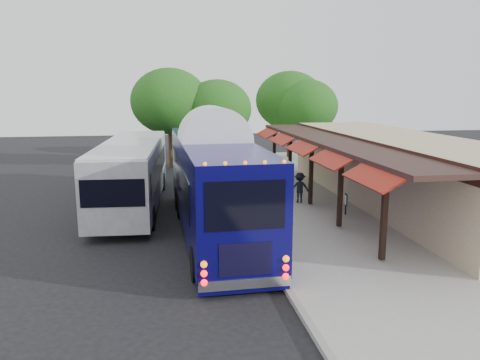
{
  "coord_description": "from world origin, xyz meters",
  "views": [
    {
      "loc": [
        -3.43,
        -18.19,
        5.93
      ],
      "look_at": [
        -0.02,
        2.81,
        1.8
      ],
      "focal_mm": 35.0,
      "sensor_mm": 36.0,
      "label": 1
    }
  ],
  "objects_px": {
    "ped_c": "(269,178)",
    "ped_a": "(265,197)",
    "ped_b": "(266,179)",
    "city_bus": "(132,171)",
    "ped_d": "(300,188)",
    "sign_board": "(346,201)",
    "coach_bus": "(214,180)"
  },
  "relations": [
    {
      "from": "ped_a",
      "to": "sign_board",
      "type": "bearing_deg",
      "value": 8.78
    },
    {
      "from": "coach_bus",
      "to": "ped_c",
      "type": "bearing_deg",
      "value": 57.66
    },
    {
      "from": "city_bus",
      "to": "ped_d",
      "type": "xyz_separation_m",
      "value": [
        8.5,
        -1.21,
        -0.91
      ]
    },
    {
      "from": "ped_d",
      "to": "sign_board",
      "type": "relative_size",
      "value": 1.59
    },
    {
      "from": "ped_a",
      "to": "sign_board",
      "type": "height_order",
      "value": "ped_a"
    },
    {
      "from": "city_bus",
      "to": "ped_c",
      "type": "relative_size",
      "value": 7.24
    },
    {
      "from": "coach_bus",
      "to": "city_bus",
      "type": "xyz_separation_m",
      "value": [
        -3.65,
        5.17,
        -0.4
      ]
    },
    {
      "from": "coach_bus",
      "to": "ped_a",
      "type": "distance_m",
      "value": 3.03
    },
    {
      "from": "coach_bus",
      "to": "sign_board",
      "type": "distance_m",
      "value": 6.59
    },
    {
      "from": "ped_c",
      "to": "ped_a",
      "type": "bearing_deg",
      "value": 47.39
    },
    {
      "from": "ped_c",
      "to": "city_bus",
      "type": "bearing_deg",
      "value": -18.66
    },
    {
      "from": "ped_a",
      "to": "ped_d",
      "type": "xyz_separation_m",
      "value": [
        2.4,
        2.55,
        -0.2
      ]
    },
    {
      "from": "coach_bus",
      "to": "ped_a",
      "type": "bearing_deg",
      "value": 28.3
    },
    {
      "from": "ped_c",
      "to": "sign_board",
      "type": "bearing_deg",
      "value": 89.0
    },
    {
      "from": "coach_bus",
      "to": "city_bus",
      "type": "distance_m",
      "value": 6.34
    },
    {
      "from": "coach_bus",
      "to": "ped_b",
      "type": "xyz_separation_m",
      "value": [
        3.46,
        5.79,
        -1.17
      ]
    },
    {
      "from": "ped_d",
      "to": "coach_bus",
      "type": "bearing_deg",
      "value": 46.7
    },
    {
      "from": "city_bus",
      "to": "ped_b",
      "type": "height_order",
      "value": "city_bus"
    },
    {
      "from": "city_bus",
      "to": "ped_c",
      "type": "xyz_separation_m",
      "value": [
        7.41,
        1.17,
        -0.83
      ]
    },
    {
      "from": "ped_d",
      "to": "ped_c",
      "type": "bearing_deg",
      "value": -58.07
    },
    {
      "from": "sign_board",
      "to": "ped_d",
      "type": "bearing_deg",
      "value": 127.91
    },
    {
      "from": "city_bus",
      "to": "ped_b",
      "type": "distance_m",
      "value": 7.17
    },
    {
      "from": "ped_c",
      "to": "sign_board",
      "type": "xyz_separation_m",
      "value": [
        2.54,
        -5.06,
        -0.2
      ]
    },
    {
      "from": "sign_board",
      "to": "coach_bus",
      "type": "bearing_deg",
      "value": -159.04
    },
    {
      "from": "ped_c",
      "to": "sign_board",
      "type": "height_order",
      "value": "ped_c"
    },
    {
      "from": "ped_a",
      "to": "ped_b",
      "type": "distance_m",
      "value": 4.5
    },
    {
      "from": "ped_b",
      "to": "ped_d",
      "type": "height_order",
      "value": "ped_b"
    },
    {
      "from": "ped_b",
      "to": "ped_d",
      "type": "relative_size",
      "value": 1.18
    },
    {
      "from": "ped_c",
      "to": "sign_board",
      "type": "distance_m",
      "value": 5.66
    },
    {
      "from": "coach_bus",
      "to": "ped_d",
      "type": "relative_size",
      "value": 8.36
    },
    {
      "from": "city_bus",
      "to": "ped_c",
      "type": "height_order",
      "value": "city_bus"
    },
    {
      "from": "ped_b",
      "to": "ped_c",
      "type": "height_order",
      "value": "ped_b"
    }
  ]
}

